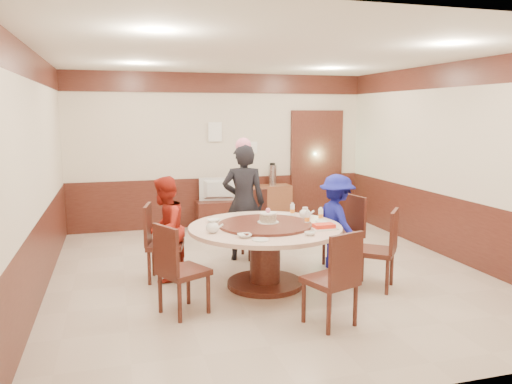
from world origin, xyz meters
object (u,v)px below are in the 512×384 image
object	(u,v)px
person_standing	(244,203)
shrimp_platter	(324,227)
person_blue	(337,222)
tv_stand	(220,215)
person_red	(165,229)
side_cabinet	(269,205)
television	(220,190)
banquet_table	(265,243)
thermos	(272,175)
birthday_cake	(268,218)

from	to	relation	value
person_standing	shrimp_platter	bearing A→B (deg)	126.40
person_blue	tv_stand	xyz separation A→B (m)	(-1.01, 2.81, -0.39)
person_red	side_cabinet	world-z (taller)	person_red
person_red	television	size ratio (longest dim) A/B	1.79
side_cabinet	person_blue	bearing A→B (deg)	-88.78
banquet_table	shrimp_platter	distance (m)	0.74
television	side_cabinet	world-z (taller)	television
person_red	television	distance (m)	2.93
shrimp_platter	thermos	world-z (taller)	thermos
person_blue	shrimp_platter	distance (m)	0.92
television	person_blue	bearing A→B (deg)	119.55
person_standing	side_cabinet	size ratio (longest dim) A/B	2.07
person_standing	person_red	xyz separation A→B (m)	(-1.17, -0.60, -0.17)
person_standing	television	distance (m)	2.05
banquet_table	side_cabinet	world-z (taller)	banquet_table
tv_stand	thermos	distance (m)	1.23
banquet_table	thermos	size ratio (longest dim) A/B	4.84
person_standing	side_cabinet	world-z (taller)	person_standing
tv_stand	side_cabinet	distance (m)	0.96
birthday_cake	shrimp_platter	world-z (taller)	birthday_cake
birthday_cake	side_cabinet	distance (m)	3.39
person_standing	side_cabinet	bearing A→B (deg)	-100.63
person_standing	person_blue	size ratio (longest dim) A/B	1.29
birthday_cake	tv_stand	bearing A→B (deg)	88.84
banquet_table	thermos	distance (m)	3.45
television	person_red	bearing A→B (deg)	74.51
banquet_table	person_blue	bearing A→B (deg)	19.11
person_red	shrimp_platter	world-z (taller)	person_red
birthday_cake	thermos	xyz separation A→B (m)	(1.08, 3.20, 0.10)
shrimp_platter	tv_stand	world-z (taller)	shrimp_platter
television	thermos	world-z (taller)	thermos
banquet_table	birthday_cake	xyz separation A→B (m)	(0.05, 0.03, 0.31)
banquet_table	person_standing	bearing A→B (deg)	88.32
person_standing	side_cabinet	distance (m)	2.36
birthday_cake	tv_stand	world-z (taller)	birthday_cake
tv_stand	television	size ratio (longest dim) A/B	1.16
tv_stand	television	xyz separation A→B (m)	(0.00, 0.00, 0.46)
person_standing	person_red	size ratio (longest dim) A/B	1.26
birthday_cake	shrimp_platter	xyz separation A→B (m)	(0.56, -0.39, -0.06)
banquet_table	shrimp_platter	world-z (taller)	shrimp_platter
person_standing	person_blue	bearing A→B (deg)	160.50
thermos	birthday_cake	bearing A→B (deg)	-108.70
banquet_table	television	bearing A→B (deg)	88.02
person_standing	tv_stand	world-z (taller)	person_standing
birthday_cake	tv_stand	size ratio (longest dim) A/B	0.30
person_red	thermos	distance (m)	3.52
person_standing	tv_stand	bearing A→B (deg)	-76.40
person_standing	shrimp_platter	xyz separation A→B (m)	(0.57, -1.52, -0.05)
shrimp_platter	thermos	size ratio (longest dim) A/B	0.79
banquet_table	person_red	world-z (taller)	person_red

